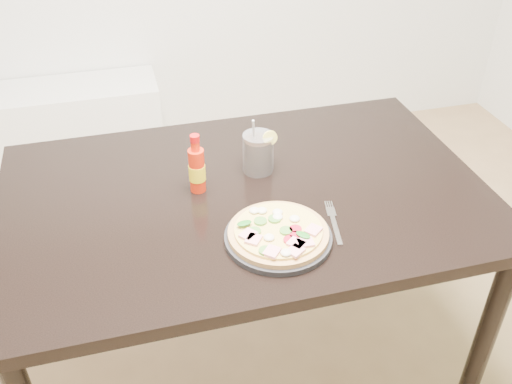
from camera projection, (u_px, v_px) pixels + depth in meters
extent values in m
cube|color=black|center=(245.00, 197.00, 1.67)|extent=(1.40, 0.90, 0.04)
cylinder|color=black|center=(485.00, 339.00, 1.71)|extent=(0.06, 0.06, 0.71)
cylinder|color=black|center=(48.00, 247.00, 2.05)|extent=(0.06, 0.06, 0.71)
cylinder|color=black|center=(375.00, 193.00, 2.32)|extent=(0.06, 0.06, 0.71)
cylinder|color=black|center=(278.00, 238.00, 1.47)|extent=(0.28, 0.28, 0.02)
cylinder|color=tan|center=(278.00, 233.00, 1.46)|extent=(0.26, 0.26, 0.01)
cylinder|color=#D9BC5E|center=(278.00, 230.00, 1.46)|extent=(0.23, 0.23, 0.01)
cube|color=pink|center=(248.00, 235.00, 1.43)|extent=(0.05, 0.05, 0.01)
cube|color=pink|center=(313.00, 230.00, 1.45)|extent=(0.05, 0.05, 0.01)
cube|color=pink|center=(296.00, 244.00, 1.40)|extent=(0.05, 0.05, 0.01)
cube|color=pink|center=(295.00, 251.00, 1.38)|extent=(0.05, 0.05, 0.01)
cube|color=pink|center=(272.00, 252.00, 1.38)|extent=(0.05, 0.05, 0.01)
cube|color=pink|center=(306.00, 242.00, 1.41)|extent=(0.04, 0.04, 0.01)
cube|color=pink|center=(254.00, 239.00, 1.42)|extent=(0.05, 0.05, 0.01)
cylinder|color=#AC1228|center=(290.00, 240.00, 1.41)|extent=(0.03, 0.03, 0.01)
cylinder|color=#AC1228|center=(295.00, 244.00, 1.40)|extent=(0.03, 0.03, 0.01)
cylinder|color=#AC1228|center=(272.00, 252.00, 1.38)|extent=(0.03, 0.03, 0.01)
cylinder|color=#AC1228|center=(250.00, 236.00, 1.43)|extent=(0.03, 0.03, 0.01)
cylinder|color=#AC1228|center=(295.00, 229.00, 1.45)|extent=(0.03, 0.03, 0.01)
cylinder|color=#AC1228|center=(296.00, 236.00, 1.43)|extent=(0.03, 0.03, 0.01)
cylinder|color=#46812B|center=(286.00, 231.00, 1.44)|extent=(0.03, 0.03, 0.01)
cylinder|color=#46812B|center=(275.00, 219.00, 1.48)|extent=(0.03, 0.03, 0.01)
cylinder|color=#46812B|center=(254.00, 231.00, 1.44)|extent=(0.03, 0.03, 0.01)
cylinder|color=#46812B|center=(266.00, 251.00, 1.38)|extent=(0.03, 0.03, 0.01)
cylinder|color=#46812B|center=(260.00, 221.00, 1.48)|extent=(0.03, 0.03, 0.01)
ellipsoid|color=beige|center=(286.00, 253.00, 1.37)|extent=(0.03, 0.03, 0.01)
ellipsoid|color=beige|center=(262.00, 210.00, 1.51)|extent=(0.03, 0.03, 0.01)
ellipsoid|color=beige|center=(278.00, 212.00, 1.51)|extent=(0.03, 0.03, 0.01)
ellipsoid|color=beige|center=(269.00, 237.00, 1.42)|extent=(0.03, 0.03, 0.01)
ellipsoid|color=beige|center=(278.00, 217.00, 1.49)|extent=(0.03, 0.03, 0.01)
ellipsoid|color=beige|center=(254.00, 210.00, 1.51)|extent=(0.03, 0.03, 0.01)
ellipsoid|color=beige|center=(295.00, 219.00, 1.48)|extent=(0.03, 0.03, 0.01)
ellipsoid|color=#196818|center=(244.00, 223.00, 1.46)|extent=(0.04, 0.03, 0.00)
ellipsoid|color=#196818|center=(303.00, 235.00, 1.42)|extent=(0.04, 0.04, 0.00)
cylinder|color=red|center=(197.00, 170.00, 1.62)|extent=(0.06, 0.06, 0.13)
cylinder|color=yellow|center=(197.00, 172.00, 1.63)|extent=(0.05, 0.05, 0.05)
cylinder|color=red|center=(195.00, 146.00, 1.57)|extent=(0.02, 0.02, 0.03)
cylinder|color=red|center=(195.00, 138.00, 1.56)|extent=(0.03, 0.03, 0.02)
cylinder|color=black|center=(258.00, 155.00, 1.72)|extent=(0.09, 0.09, 0.11)
cylinder|color=silver|center=(258.00, 153.00, 1.71)|extent=(0.09, 0.09, 0.12)
cylinder|color=#F2E059|center=(270.00, 138.00, 1.67)|extent=(0.04, 0.01, 0.04)
cylinder|color=#B2B2B7|center=(254.00, 141.00, 1.70)|extent=(0.03, 0.06, 0.17)
cube|color=silver|center=(336.00, 230.00, 1.50)|extent=(0.04, 0.12, 0.00)
cube|color=silver|center=(331.00, 212.00, 1.57)|extent=(0.03, 0.04, 0.00)
cube|color=silver|center=(326.00, 205.00, 1.59)|extent=(0.01, 0.03, 0.00)
cube|color=silver|center=(328.00, 205.00, 1.60)|extent=(0.01, 0.03, 0.00)
cube|color=silver|center=(330.00, 205.00, 1.60)|extent=(0.01, 0.03, 0.00)
cube|color=silver|center=(332.00, 205.00, 1.60)|extent=(0.01, 0.03, 0.00)
cube|color=white|center=(22.00, 138.00, 2.90)|extent=(1.40, 0.34, 0.50)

